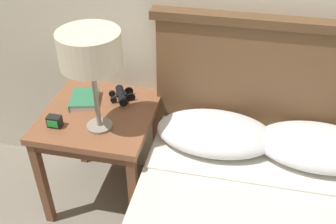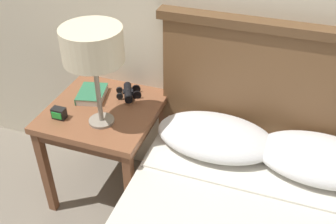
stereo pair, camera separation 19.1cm
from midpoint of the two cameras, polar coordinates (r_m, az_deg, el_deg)
The scene contains 5 objects.
nightstand at distance 2.17m, azimuth -12.41°, elevation -1.98°, with size 0.58×0.58×0.62m.
table_lamp at distance 1.80m, azimuth -14.27°, elevation 8.46°, with size 0.28×0.28×0.51m.
book_on_nightstand at distance 2.21m, azimuth -14.50°, elevation 1.69°, with size 0.18×0.22×0.04m.
binoculars_pair at distance 2.20m, azimuth -9.22°, elevation 2.33°, with size 0.16×0.16×0.05m.
alarm_clock at distance 2.07m, azimuth -18.72°, elevation -1.40°, with size 0.07×0.05×0.06m.
Camera 1 is at (0.13, -0.88, 1.83)m, focal length 42.00 mm.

